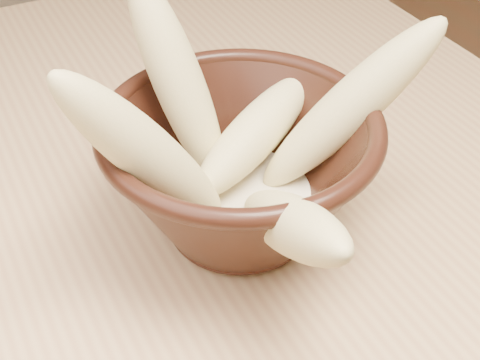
# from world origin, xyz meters

# --- Properties ---
(table) EXTENTS (1.20, 0.80, 0.75)m
(table) POSITION_xyz_m (0.00, 0.00, 0.67)
(table) COLOR tan
(table) RESTS_ON ground
(bowl) EXTENTS (0.23, 0.23, 0.12)m
(bowl) POSITION_xyz_m (0.19, -0.16, 0.82)
(bowl) COLOR black
(bowl) RESTS_ON table
(milk_puddle) EXTENTS (0.13, 0.13, 0.02)m
(milk_puddle) POSITION_xyz_m (0.19, -0.16, 0.79)
(milk_puddle) COLOR beige
(milk_puddle) RESTS_ON bowl
(banana_upright) EXTENTS (0.09, 0.13, 0.19)m
(banana_upright) POSITION_xyz_m (0.17, -0.09, 0.88)
(banana_upright) COLOR #C9BC76
(banana_upright) RESTS_ON bowl
(banana_left) EXTENTS (0.15, 0.05, 0.18)m
(banana_left) POSITION_xyz_m (0.11, -0.17, 0.88)
(banana_left) COLOR #C9BC76
(banana_left) RESTS_ON bowl
(banana_right) EXTENTS (0.17, 0.08, 0.17)m
(banana_right) POSITION_xyz_m (0.28, -0.17, 0.87)
(banana_right) COLOR #C9BC76
(banana_right) RESTS_ON bowl
(banana_across) EXTENTS (0.17, 0.11, 0.07)m
(banana_across) POSITION_xyz_m (0.22, -0.13, 0.83)
(banana_across) COLOR #C9BC76
(banana_across) RESTS_ON bowl
(banana_front) EXTENTS (0.07, 0.19, 0.13)m
(banana_front) POSITION_xyz_m (0.18, -0.25, 0.85)
(banana_front) COLOR #C9BC76
(banana_front) RESTS_ON bowl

